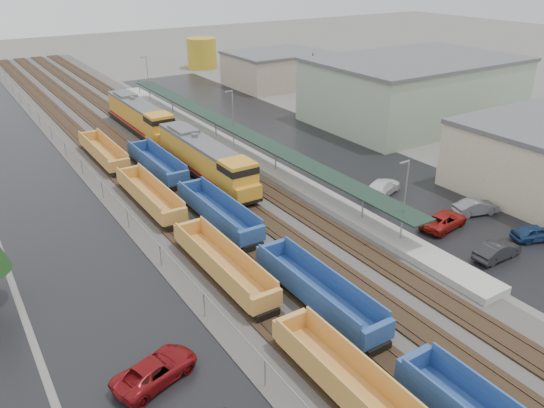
{
  "coord_description": "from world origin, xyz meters",
  "views": [
    {
      "loc": [
        -22.04,
        -8.22,
        22.99
      ],
      "look_at": [
        2.39,
        29.72,
        2.0
      ],
      "focal_mm": 35.0,
      "sensor_mm": 36.0,
      "label": 1
    }
  ],
  "objects_px": {
    "parked_car_west_c": "(155,370)",
    "parked_car_east_c": "(382,187)",
    "well_string_blue": "(318,292)",
    "parked_car_east_d": "(536,233)",
    "parked_car_east_e": "(476,207)",
    "locomotive_trail": "(140,117)",
    "parked_car_east_b": "(444,220)",
    "well_string_yellow": "(223,265)",
    "locomotive_lead": "(206,160)",
    "parked_car_east_a": "(497,251)",
    "storage_tank": "(202,53)"
  },
  "relations": [
    {
      "from": "storage_tank",
      "to": "parked_car_west_c",
      "type": "height_order",
      "value": "storage_tank"
    },
    {
      "from": "locomotive_trail",
      "to": "locomotive_lead",
      "type": "bearing_deg",
      "value": -90.0
    },
    {
      "from": "parked_car_west_c",
      "to": "parked_car_east_b",
      "type": "bearing_deg",
      "value": -99.35
    },
    {
      "from": "locomotive_trail",
      "to": "parked_car_east_d",
      "type": "distance_m",
      "value": 52.9
    },
    {
      "from": "parked_car_west_c",
      "to": "parked_car_east_c",
      "type": "distance_m",
      "value": 33.34
    },
    {
      "from": "locomotive_trail",
      "to": "well_string_blue",
      "type": "relative_size",
      "value": 0.27
    },
    {
      "from": "well_string_blue",
      "to": "storage_tank",
      "type": "relative_size",
      "value": 11.27
    },
    {
      "from": "locomotive_lead",
      "to": "parked_car_west_c",
      "type": "relative_size",
      "value": 3.82
    },
    {
      "from": "locomotive_lead",
      "to": "parked_car_west_c",
      "type": "bearing_deg",
      "value": -122.0
    },
    {
      "from": "parked_car_east_d",
      "to": "parked_car_east_b",
      "type": "bearing_deg",
      "value": 61.06
    },
    {
      "from": "locomotive_lead",
      "to": "locomotive_trail",
      "type": "distance_m",
      "value": 21.0
    },
    {
      "from": "well_string_yellow",
      "to": "parked_car_east_e",
      "type": "xyz_separation_m",
      "value": [
        26.3,
        -3.37,
        -0.38
      ]
    },
    {
      "from": "locomotive_trail",
      "to": "parked_car_west_c",
      "type": "xyz_separation_m",
      "value": [
        -16.68,
        -47.69,
        -1.72
      ]
    },
    {
      "from": "parked_car_west_c",
      "to": "parked_car_east_a",
      "type": "bearing_deg",
      "value": -111.35
    },
    {
      "from": "storage_tank",
      "to": "parked_car_east_e",
      "type": "distance_m",
      "value": 84.9
    },
    {
      "from": "well_string_yellow",
      "to": "parked_car_east_b",
      "type": "height_order",
      "value": "well_string_yellow"
    },
    {
      "from": "well_string_blue",
      "to": "parked_car_west_c",
      "type": "bearing_deg",
      "value": -176.31
    },
    {
      "from": "parked_car_east_b",
      "to": "locomotive_trail",
      "type": "bearing_deg",
      "value": 8.4
    },
    {
      "from": "well_string_yellow",
      "to": "parked_car_east_a",
      "type": "distance_m",
      "value": 22.91
    },
    {
      "from": "parked_car_east_e",
      "to": "parked_car_east_b",
      "type": "bearing_deg",
      "value": 108.66
    },
    {
      "from": "parked_car_east_a",
      "to": "parked_car_east_d",
      "type": "distance_m",
      "value": 5.65
    },
    {
      "from": "well_string_yellow",
      "to": "well_string_blue",
      "type": "xyz_separation_m",
      "value": [
        4.0,
        -7.02,
        0.03
      ]
    },
    {
      "from": "parked_car_east_a",
      "to": "parked_car_east_d",
      "type": "xyz_separation_m",
      "value": [
        5.64,
        0.15,
        -0.03
      ]
    },
    {
      "from": "parked_car_east_e",
      "to": "parked_car_east_a",
      "type": "bearing_deg",
      "value": 154.94
    },
    {
      "from": "parked_car_east_e",
      "to": "locomotive_trail",
      "type": "bearing_deg",
      "value": 38.69
    },
    {
      "from": "parked_car_east_c",
      "to": "parked_car_east_d",
      "type": "relative_size",
      "value": 1.32
    },
    {
      "from": "well_string_yellow",
      "to": "well_string_blue",
      "type": "distance_m",
      "value": 8.08
    },
    {
      "from": "parked_car_west_c",
      "to": "parked_car_east_b",
      "type": "relative_size",
      "value": 1.01
    },
    {
      "from": "parked_car_east_e",
      "to": "parked_car_east_d",
      "type": "bearing_deg",
      "value": -164.15
    },
    {
      "from": "locomotive_lead",
      "to": "storage_tank",
      "type": "bearing_deg",
      "value": 64.47
    },
    {
      "from": "well_string_blue",
      "to": "storage_tank",
      "type": "bearing_deg",
      "value": 69.08
    },
    {
      "from": "locomotive_trail",
      "to": "storage_tank",
      "type": "distance_m",
      "value": 50.46
    },
    {
      "from": "well_string_yellow",
      "to": "parked_car_east_c",
      "type": "distance_m",
      "value": 22.61
    },
    {
      "from": "well_string_blue",
      "to": "parked_car_east_c",
      "type": "distance_m",
      "value": 21.77
    },
    {
      "from": "locomotive_lead",
      "to": "well_string_yellow",
      "type": "bearing_deg",
      "value": -112.99
    },
    {
      "from": "locomotive_trail",
      "to": "well_string_blue",
      "type": "distance_m",
      "value": 47.06
    },
    {
      "from": "parked_car_east_a",
      "to": "parked_car_east_d",
      "type": "relative_size",
      "value": 1.08
    },
    {
      "from": "locomotive_trail",
      "to": "well_string_yellow",
      "type": "relative_size",
      "value": 0.27
    },
    {
      "from": "well_string_yellow",
      "to": "storage_tank",
      "type": "relative_size",
      "value": 11.49
    },
    {
      "from": "parked_car_east_d",
      "to": "well_string_yellow",
      "type": "bearing_deg",
      "value": 91.9
    },
    {
      "from": "locomotive_lead",
      "to": "parked_car_east_a",
      "type": "height_order",
      "value": "locomotive_lead"
    },
    {
      "from": "well_string_yellow",
      "to": "parked_car_west_c",
      "type": "xyz_separation_m",
      "value": [
        -8.68,
        -7.83,
        -0.38
      ]
    },
    {
      "from": "locomotive_lead",
      "to": "parked_car_west_c",
      "type": "xyz_separation_m",
      "value": [
        -16.68,
        -26.69,
        -1.72
      ]
    },
    {
      "from": "parked_car_east_b",
      "to": "parked_car_east_c",
      "type": "height_order",
      "value": "parked_car_east_c"
    },
    {
      "from": "locomotive_lead",
      "to": "locomotive_trail",
      "type": "relative_size",
      "value": 1.0
    },
    {
      "from": "well_string_blue",
      "to": "parked_car_east_d",
      "type": "xyz_separation_m",
      "value": [
        22.31,
        -2.73,
        -0.43
      ]
    },
    {
      "from": "well_string_blue",
      "to": "parked_car_east_e",
      "type": "relative_size",
      "value": 16.54
    },
    {
      "from": "storage_tank",
      "to": "parked_car_east_c",
      "type": "relative_size",
      "value": 1.18
    },
    {
      "from": "well_string_yellow",
      "to": "parked_car_east_a",
      "type": "bearing_deg",
      "value": -25.57
    },
    {
      "from": "parked_car_west_c",
      "to": "parked_car_east_a",
      "type": "height_order",
      "value": "parked_car_east_a"
    }
  ]
}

